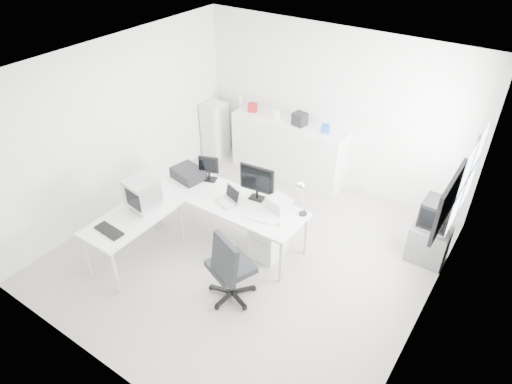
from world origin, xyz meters
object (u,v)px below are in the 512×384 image
Objects in this scene: inkjet_printer at (188,174)px; sideboard at (288,149)px; office_chair at (231,263)px; crt_tv at (436,216)px; laser_printer at (279,204)px; tv_cabinet at (428,244)px; laptop at (226,196)px; lcd_monitor_small at (209,169)px; lcd_monitor_large at (257,183)px; main_desk at (229,219)px; filing_cabinet at (215,130)px; drawer_pedestal at (269,238)px; crt_monitor at (143,194)px; side_desk at (136,237)px.

sideboard is (0.62, 2.02, -0.29)m from inkjet_printer.
crt_tv is (1.92, 2.19, 0.22)m from office_chair.
office_chair is 0.53× the size of sideboard.
tv_cabinet is at bearing 42.23° from laser_printer.
laptop is 2.26m from sideboard.
lcd_monitor_small is 0.90m from lcd_monitor_large.
crt_tv is (3.22, 1.00, -0.15)m from lcd_monitor_small.
main_desk is 2.70m from filing_cabinet.
drawer_pedestal is 0.57m from laser_printer.
sideboard is at bearing 86.99° from crt_monitor.
main_desk is 2.14m from sideboard.
lcd_monitor_small reaches higher than laser_printer.
lcd_monitor_small is 1.94m from sideboard.
laser_printer is 1.18m from office_chair.
crt_monitor reaches higher than office_chair.
side_desk is 1.50m from lcd_monitor_small.
lcd_monitor_small reaches higher than inkjet_printer.
office_chair is at bearing -62.08° from lcd_monitor_small.
crt_tv is at bearing 39.73° from crt_monitor.
laptop is 0.80× the size of crt_monitor.
laser_printer is 0.54× the size of tv_cabinet.
main_desk is at bearing -83.91° from sideboard.
crt_monitor is at bearing -70.84° from filing_cabinet.
drawer_pedestal is 0.83m from lcd_monitor_large.
drawer_pedestal is at bearing -92.49° from laser_printer.
lcd_monitor_small is at bearing 170.91° from drawer_pedestal.
drawer_pedestal is 1.62× the size of laptop.
laser_printer is at bearing -151.66° from crt_tv.
drawer_pedestal is 1.51× the size of lcd_monitor_small.
side_desk is 2.52× the size of lcd_monitor_large.
laptop is 1.19× the size of laser_printer.
office_chair is 3.89m from filing_cabinet.
drawer_pedestal is at bearing -28.91° from lcd_monitor_small.
crt_tv is at bearing 42.23° from laser_printer.
sideboard reaches higher than side_desk.
lcd_monitor_small is at bearing 77.47° from side_desk.
laptop is 0.64× the size of tv_cabinet.
crt_tv is (3.52, 2.10, -0.18)m from crt_monitor.
sideboard reaches higher than tv_cabinet.
side_desk is at bearing -127.69° from main_desk.
office_chair reaches higher than drawer_pedestal.
filing_cabinet is at bearing 159.69° from laser_printer.
drawer_pedestal is (1.55, 1.15, -0.08)m from side_desk.
tv_cabinet is 0.26× the size of sideboard.
laser_printer is at bearing 14.84° from inkjet_printer.
side_desk is 0.64× the size of sideboard.
lcd_monitor_large is at bearing 35.54° from main_desk.
lcd_monitor_large is 0.97× the size of tv_cabinet.
crt_monitor is 1.65m from office_chair.
lcd_monitor_large is 2.54m from crt_tv.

